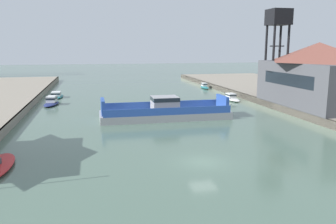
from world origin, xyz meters
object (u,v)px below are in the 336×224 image
at_px(chain_ferry, 165,112).
at_px(moored_boat_mid_right, 51,102).
at_px(moored_boat_near_right, 205,86).
at_px(crane_tower, 278,27).
at_px(warehouse_shed, 317,74).
at_px(moored_boat_far_left, 56,95).
at_px(moored_boat_mid_left, 231,98).

height_order(chain_ferry, moored_boat_mid_right, chain_ferry).
bearing_deg(moored_boat_near_right, crane_tower, -79.36).
height_order(warehouse_shed, crane_tower, crane_tower).
bearing_deg(moored_boat_near_right, chain_ferry, -117.05).
relative_size(chain_ferry, moored_boat_mid_right, 2.80).
relative_size(moored_boat_far_left, warehouse_shed, 0.39).
height_order(chain_ferry, moored_boat_mid_left, chain_ferry).
bearing_deg(moored_boat_mid_right, crane_tower, -10.75).
xyz_separation_m(moored_boat_mid_left, warehouse_shed, (8.53, -15.48, 5.91)).
distance_m(chain_ferry, crane_tower, 28.72).
xyz_separation_m(moored_boat_near_right, moored_boat_mid_right, (-37.13, -19.25, 0.09)).
height_order(moored_boat_near_right, moored_boat_far_left, moored_boat_near_right).
relative_size(chain_ferry, moored_boat_mid_left, 3.14).
bearing_deg(warehouse_shed, moored_boat_mid_right, 158.38).
relative_size(chain_ferry, crane_tower, 1.19).
distance_m(chain_ferry, moored_boat_near_right, 40.72).
relative_size(moored_boat_near_right, moored_boat_mid_right, 0.80).
bearing_deg(chain_ferry, crane_tower, 20.82).
xyz_separation_m(chain_ferry, warehouse_shed, (25.81, -0.60, 5.40)).
distance_m(moored_boat_near_right, crane_tower, 31.15).
bearing_deg(chain_ferry, warehouse_shed, -1.32).
xyz_separation_m(moored_boat_far_left, warehouse_shed, (44.47, -27.76, 5.96)).
distance_m(moored_boat_mid_left, moored_boat_mid_right, 35.96).
distance_m(moored_boat_mid_left, warehouse_shed, 18.64).
height_order(moored_boat_mid_right, moored_boat_far_left, moored_boat_mid_right).
bearing_deg(moored_boat_near_right, warehouse_shed, -78.81).
bearing_deg(moored_boat_far_left, moored_boat_mid_left, -18.86).
distance_m(chain_ferry, moored_boat_mid_right, 25.22).
bearing_deg(warehouse_shed, chain_ferry, 178.68).
relative_size(moored_boat_mid_left, crane_tower, 0.38).
bearing_deg(moored_boat_mid_left, chain_ferry, -139.25).
bearing_deg(moored_boat_mid_left, moored_boat_near_right, 86.68).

